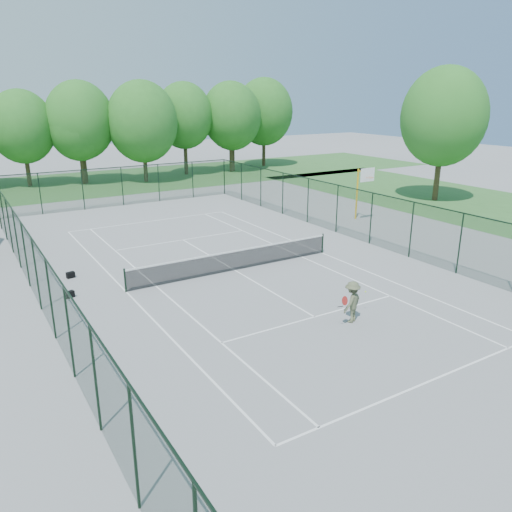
% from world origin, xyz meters
% --- Properties ---
extents(ground, '(140.00, 140.00, 0.00)m').
position_xyz_m(ground, '(0.00, 0.00, 0.00)').
color(ground, gray).
rests_on(ground, ground).
extents(grass_far, '(80.00, 16.00, 0.01)m').
position_xyz_m(grass_far, '(0.00, 30.00, 0.01)').
color(grass_far, '#3B7233').
rests_on(grass_far, ground).
extents(grass_side, '(14.00, 40.00, 0.01)m').
position_xyz_m(grass_side, '(24.00, 4.00, 0.01)').
color(grass_side, '#3B7233').
rests_on(grass_side, ground).
extents(court_lines, '(11.05, 23.85, 0.01)m').
position_xyz_m(court_lines, '(0.00, 0.00, 0.00)').
color(court_lines, white).
rests_on(court_lines, ground).
extents(tennis_net, '(11.08, 0.08, 1.10)m').
position_xyz_m(tennis_net, '(0.00, 0.00, 0.58)').
color(tennis_net, black).
rests_on(tennis_net, ground).
extents(fence_enclosure, '(18.05, 36.05, 3.02)m').
position_xyz_m(fence_enclosure, '(0.00, 0.00, 1.56)').
color(fence_enclosure, '#17331D').
rests_on(fence_enclosure, ground).
extents(tree_line_far, '(39.40, 6.40, 9.70)m').
position_xyz_m(tree_line_far, '(0.00, 30.00, 5.99)').
color(tree_line_far, '#463721').
rests_on(tree_line_far, ground).
extents(basketball_goal, '(1.20, 1.43, 3.65)m').
position_xyz_m(basketball_goal, '(12.51, 4.55, 2.57)').
color(basketball_goal, gold).
rests_on(basketball_goal, ground).
extents(tree_side, '(6.66, 6.66, 10.54)m').
position_xyz_m(tree_side, '(22.58, 6.56, 6.64)').
color(tree_side, '#463721').
rests_on(tree_side, ground).
extents(sports_bag_a, '(0.41, 0.32, 0.29)m').
position_xyz_m(sports_bag_a, '(-7.74, 0.65, 0.14)').
color(sports_bag_a, black).
rests_on(sports_bag_a, ground).
extents(sports_bag_b, '(0.41, 0.29, 0.29)m').
position_xyz_m(sports_bag_b, '(-7.18, 3.16, 0.14)').
color(sports_bag_b, black).
rests_on(sports_bag_b, ground).
extents(tennis_player, '(1.95, 0.95, 1.63)m').
position_xyz_m(tennis_player, '(0.94, -7.44, 0.82)').
color(tennis_player, '#555A3E').
rests_on(tennis_player, ground).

